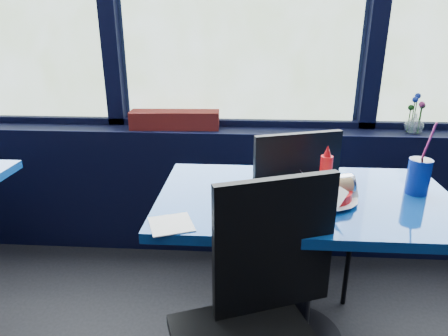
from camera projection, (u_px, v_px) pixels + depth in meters
The scene contains 10 objects.
window_sill at pixel (238, 188), 2.59m from camera, with size 5.00×0.26×0.80m, color black.
near_table at pixel (302, 235), 1.70m from camera, with size 1.20×0.70×0.75m.
chair_near_front at pixel (260, 312), 1.26m from camera, with size 0.57×0.57×0.97m.
chair_near_back at pixel (299, 206), 2.00m from camera, with size 0.55×0.55×0.96m.
planter_box at pixel (175, 120), 2.43m from camera, with size 0.54×0.13×0.11m, color maroon.
flower_vase at pixel (415, 121), 2.33m from camera, with size 0.13×0.14×0.23m.
food_basket at pixel (320, 193), 1.57m from camera, with size 0.29×0.28×0.10m.
ketchup_bottle at pixel (326, 170), 1.67m from camera, with size 0.05×0.05×0.19m.
soda_cup at pixel (419, 175), 1.63m from camera, with size 0.09×0.09×0.31m.
napkin at pixel (171, 224), 1.40m from camera, with size 0.15×0.15×0.00m, color white.
Camera 1 is at (0.07, 0.49, 1.42)m, focal length 32.00 mm.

